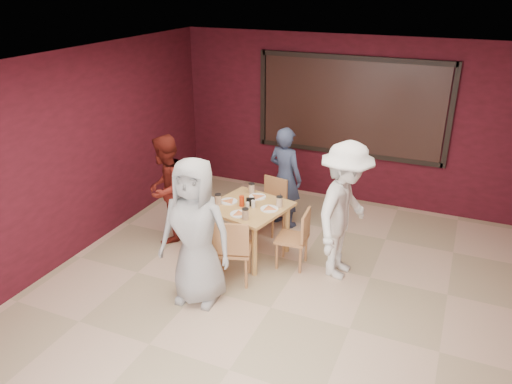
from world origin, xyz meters
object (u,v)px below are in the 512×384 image
at_px(chair_right, 297,235).
at_px(diner_left, 166,189).
at_px(diner_back, 285,177).
at_px(diner_right, 344,211).
at_px(chair_front, 233,248).
at_px(dining_table, 249,212).
at_px(chair_left, 196,210).
at_px(diner_front, 196,232).
at_px(chair_back, 272,202).

bearing_deg(chair_right, diner_left, -179.60).
relative_size(chair_right, diner_back, 0.52).
height_order(chair_right, diner_back, diner_back).
height_order(chair_right, diner_right, diner_right).
xyz_separation_m(chair_front, diner_right, (1.20, 0.78, 0.39)).
distance_m(diner_back, diner_right, 1.59).
xyz_separation_m(chair_right, diner_back, (-0.59, 1.11, 0.33)).
height_order(dining_table, chair_front, chair_front).
distance_m(chair_front, chair_left, 1.17).
bearing_deg(chair_left, diner_left, -177.92).
height_order(diner_back, diner_right, diner_right).
bearing_deg(diner_left, diner_back, 117.35).
bearing_deg(chair_left, chair_right, -0.13).
bearing_deg(diner_left, chair_front, 52.40).
bearing_deg(chair_front, chair_right, 49.73).
bearing_deg(diner_front, diner_back, 77.52).
xyz_separation_m(diner_front, diner_left, (-1.16, 1.16, -0.11)).
bearing_deg(chair_front, diner_back, 89.57).
bearing_deg(diner_left, chair_back, 112.80).
bearing_deg(diner_left, chair_right, 79.32).
bearing_deg(chair_front, diner_left, 153.48).
distance_m(chair_front, chair_right, 0.94).
xyz_separation_m(chair_left, diner_front, (0.68, -1.17, 0.36)).
bearing_deg(chair_back, chair_right, -50.54).
relative_size(dining_table, diner_left, 0.72).
xyz_separation_m(dining_table, diner_front, (-0.13, -1.20, 0.24)).
bearing_deg(chair_right, diner_right, 5.94).
bearing_deg(dining_table, diner_left, -178.07).
relative_size(chair_left, diner_front, 0.53).
xyz_separation_m(dining_table, chair_right, (0.72, -0.03, -0.20)).
distance_m(chair_back, diner_left, 1.61).
bearing_deg(diner_front, chair_left, 114.08).
distance_m(chair_right, diner_right, 0.74).
distance_m(chair_left, diner_front, 1.41).
height_order(chair_right, diner_left, diner_left).
relative_size(diner_left, diner_right, 0.88).
xyz_separation_m(dining_table, chair_front, (0.11, -0.75, -0.15)).
bearing_deg(chair_back, diner_right, -31.65).
relative_size(diner_front, diner_left, 1.13).
distance_m(chair_left, diner_back, 1.48).
height_order(chair_back, diner_back, diner_back).
xyz_separation_m(chair_back, diner_right, (1.30, -0.80, 0.44)).
bearing_deg(diner_left, dining_table, 80.85).
distance_m(dining_table, chair_right, 0.75).
bearing_deg(chair_back, diner_front, -94.08).
distance_m(diner_back, diner_left, 1.82).
bearing_deg(diner_front, chair_right, 47.91).
distance_m(chair_right, diner_left, 2.04).
height_order(diner_left, diner_right, diner_right).
xyz_separation_m(diner_back, diner_right, (1.18, -1.05, 0.12)).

